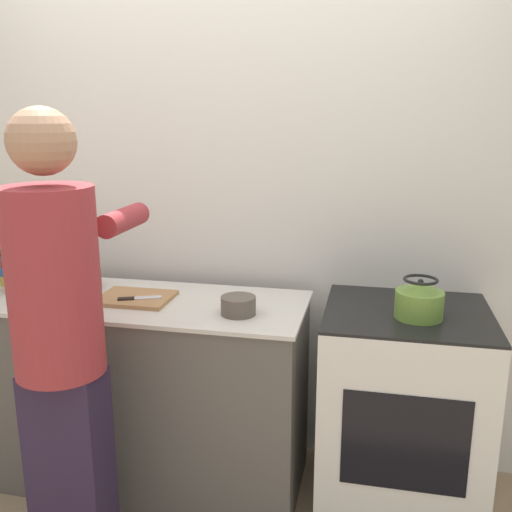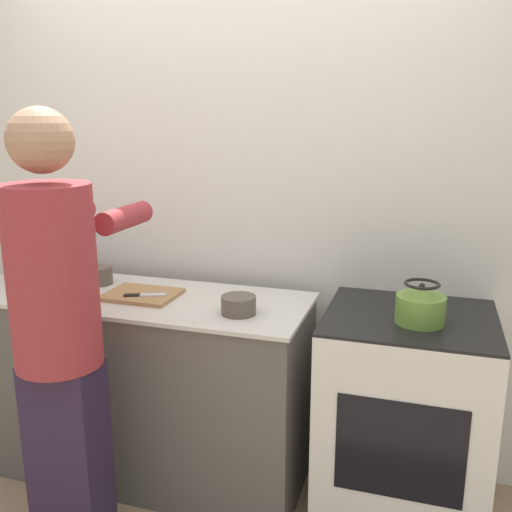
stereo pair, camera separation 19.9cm
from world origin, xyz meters
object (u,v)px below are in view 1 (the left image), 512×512
at_px(bowl_prep, 87,279).
at_px(kettle, 419,301).
at_px(knife, 138,298).
at_px(canister_jar, 3,265).
at_px(person, 60,331).
at_px(cutting_board, 135,298).
at_px(oven, 401,412).

bearing_deg(bowl_prep, kettle, -5.71).
xyz_separation_m(knife, canister_jar, (-0.80, 0.20, 0.05)).
height_order(knife, canister_jar, canister_jar).
relative_size(person, canister_jar, 11.99).
relative_size(person, cutting_board, 5.37).
xyz_separation_m(bowl_prep, canister_jar, (-0.48, 0.05, 0.03)).
height_order(person, cutting_board, person).
xyz_separation_m(cutting_board, kettle, (1.21, -0.03, 0.08)).
distance_m(knife, bowl_prep, 0.36).
bearing_deg(knife, kettle, -22.01).
relative_size(knife, canister_jar, 1.30).
relative_size(bowl_prep, canister_jar, 0.92).
bearing_deg(oven, bowl_prep, 176.80).
distance_m(oven, person, 1.44).
xyz_separation_m(person, canister_jar, (-0.73, 0.70, 0.02)).
distance_m(cutting_board, canister_jar, 0.79).
distance_m(person, canister_jar, 1.01).
height_order(oven, cutting_board, oven).
bearing_deg(person, kettle, 21.86).
bearing_deg(cutting_board, kettle, -1.56).
bearing_deg(kettle, cutting_board, 178.44).
relative_size(oven, canister_jar, 6.35).
height_order(bowl_prep, canister_jar, canister_jar).
xyz_separation_m(oven, bowl_prep, (-1.47, 0.08, 0.48)).
bearing_deg(cutting_board, oven, 1.72).
bearing_deg(kettle, canister_jar, 174.27).
relative_size(cutting_board, kettle, 1.69).
height_order(kettle, bowl_prep, kettle).
relative_size(oven, knife, 4.89).
xyz_separation_m(kettle, bowl_prep, (-1.51, 0.15, -0.05)).
bearing_deg(cutting_board, person, -94.87).
height_order(person, knife, person).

